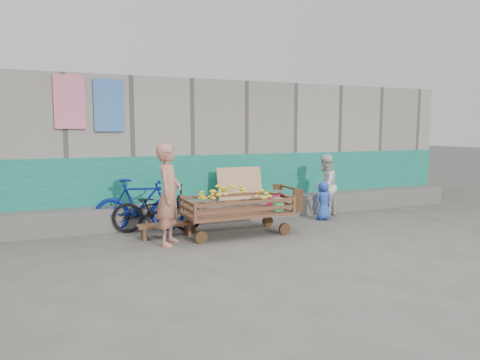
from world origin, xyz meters
name	(u,v)px	position (x,y,z in m)	size (l,w,h in m)	color
ground	(275,248)	(0.00, 0.00, 0.00)	(80.00, 80.00, 0.00)	#4D4B46
building_wall	(200,149)	(0.00, 4.05, 1.47)	(12.00, 3.50, 3.00)	gray
banana_cart	(235,202)	(-0.27, 1.09, 0.61)	(2.13, 0.97, 0.91)	#543420
bench	(166,227)	(-1.50, 1.38, 0.18)	(1.00, 0.30, 0.25)	#543420
vendor_man	(169,195)	(-1.55, 0.87, 0.85)	(0.62, 0.41, 1.70)	#B8715E
woman	(325,186)	(2.21, 1.87, 0.70)	(0.68, 0.53, 1.39)	silver
child	(323,201)	(1.98, 1.57, 0.42)	(0.41, 0.27, 0.84)	#2A4BB9
bicycle_dark	(157,209)	(-1.55, 1.85, 0.44)	(0.59, 1.68, 0.89)	black
bicycle_blue	(140,205)	(-1.85, 2.01, 0.51)	(0.48, 1.69, 1.02)	navy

